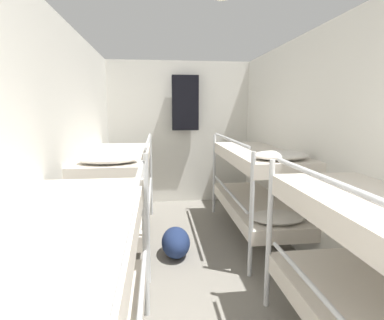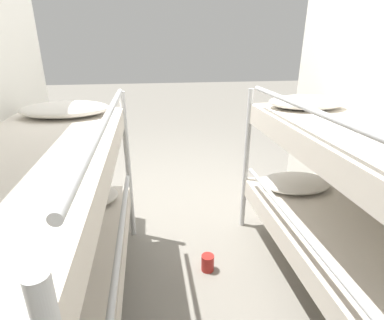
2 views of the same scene
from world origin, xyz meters
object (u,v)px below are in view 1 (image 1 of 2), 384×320
bunk_stack_left_far (119,186)px  duffel_bag (176,242)px  bunk_stack_right_far (257,182)px  hanging_coat (185,103)px

bunk_stack_left_far → duffel_bag: 0.94m
bunk_stack_right_far → duffel_bag: 1.25m
hanging_coat → bunk_stack_left_far: bearing=-121.4°
bunk_stack_right_far → hanging_coat: 1.97m
bunk_stack_left_far → hanging_coat: (0.93, 1.53, 1.00)m
bunk_stack_left_far → duffel_bag: size_ratio=4.10×
bunk_stack_right_far → duffel_bag: bearing=-160.0°
bunk_stack_left_far → bunk_stack_right_far: bearing=0.0°
duffel_bag → bunk_stack_right_far: bearing=20.0°
duffel_bag → bunk_stack_left_far: bearing=149.3°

